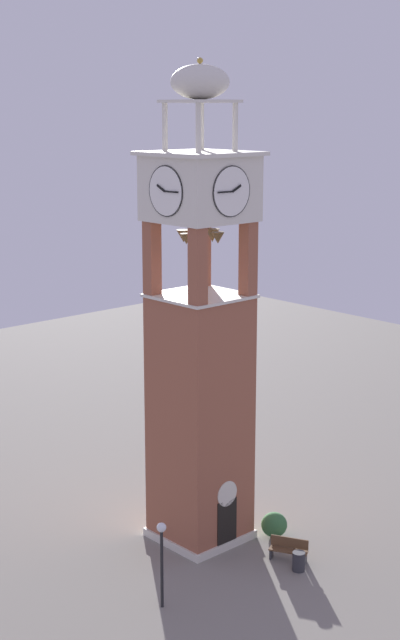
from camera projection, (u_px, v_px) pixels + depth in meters
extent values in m
plane|color=gray|center=(200.00, 536.00, 40.27)|extent=(80.00, 80.00, 0.00)
cube|color=#93543D|center=(200.00, 420.00, 39.06)|extent=(3.34, 3.34, 10.70)
cube|color=silver|center=(200.00, 533.00, 40.23)|extent=(3.54, 3.54, 0.35)
cube|color=black|center=(227.00, 525.00, 38.80)|extent=(1.10, 0.04, 2.20)
cylinder|color=silver|center=(227.00, 494.00, 38.48)|extent=(1.10, 0.04, 1.10)
cube|color=#93543D|center=(198.00, 268.00, 35.59)|extent=(0.56, 0.56, 3.14)
cube|color=#93543D|center=(248.00, 260.00, 37.42)|extent=(0.56, 0.56, 3.14)
cube|color=#93543D|center=(152.00, 259.00, 37.58)|extent=(0.56, 0.56, 3.14)
cube|color=#93543D|center=(202.00, 252.00, 39.41)|extent=(0.56, 0.56, 3.14)
cube|color=silver|center=(200.00, 296.00, 37.84)|extent=(3.50, 3.50, 0.12)
cone|color=brown|center=(212.00, 235.00, 37.83)|extent=(0.60, 0.60, 0.54)
cone|color=brown|center=(199.00, 235.00, 38.02)|extent=(0.45, 0.45, 0.43)
cone|color=brown|center=(184.00, 236.00, 37.62)|extent=(0.60, 0.60, 0.51)
cone|color=brown|center=(186.00, 239.00, 36.79)|extent=(0.50, 0.50, 0.44)
cone|color=brown|center=(204.00, 240.00, 36.58)|extent=(0.39, 0.39, 0.49)
cone|color=brown|center=(218.00, 238.00, 37.09)|extent=(0.53, 0.53, 0.47)
cube|color=silver|center=(200.00, 188.00, 36.85)|extent=(3.58, 3.58, 2.61)
cylinder|color=white|center=(232.00, 191.00, 35.55)|extent=(1.99, 0.05, 1.99)
torus|color=black|center=(232.00, 191.00, 35.55)|extent=(2.01, 0.06, 2.01)
cube|color=black|center=(237.00, 188.00, 35.63)|extent=(0.49, 0.03, 0.30)
cube|color=black|center=(225.00, 192.00, 35.25)|extent=(0.79, 0.03, 0.07)
cylinder|color=white|center=(171.00, 186.00, 38.15)|extent=(1.99, 0.05, 1.99)
torus|color=black|center=(171.00, 186.00, 38.15)|extent=(2.01, 0.06, 2.01)
cube|color=black|center=(174.00, 183.00, 38.31)|extent=(0.49, 0.03, 0.30)
cube|color=black|center=(162.00, 186.00, 37.93)|extent=(0.79, 0.03, 0.07)
cylinder|color=white|center=(166.00, 191.00, 35.66)|extent=(0.05, 1.99, 1.99)
torus|color=black|center=(166.00, 191.00, 35.66)|extent=(0.06, 2.01, 2.01)
cube|color=black|center=(161.00, 188.00, 35.75)|extent=(0.03, 0.49, 0.30)
cube|color=black|center=(171.00, 192.00, 35.33)|extent=(0.03, 0.79, 0.07)
cylinder|color=white|center=(232.00, 186.00, 38.04)|extent=(0.05, 1.99, 1.99)
torus|color=black|center=(232.00, 186.00, 38.04)|extent=(0.06, 2.01, 2.01)
cube|color=black|center=(229.00, 183.00, 38.22)|extent=(0.03, 0.49, 0.30)
cube|color=black|center=(240.00, 186.00, 37.79)|extent=(0.03, 0.79, 0.07)
cube|color=silver|center=(200.00, 153.00, 36.54)|extent=(3.94, 3.94, 0.16)
cylinder|color=silver|center=(198.00, 128.00, 34.95)|extent=(0.22, 0.22, 1.88)
cylinder|color=silver|center=(235.00, 127.00, 36.25)|extent=(0.22, 0.22, 1.88)
cylinder|color=silver|center=(165.00, 127.00, 36.36)|extent=(0.22, 0.22, 1.88)
cylinder|color=silver|center=(201.00, 126.00, 37.66)|extent=(0.22, 0.22, 1.88)
cube|color=silver|center=(200.00, 101.00, 36.08)|extent=(2.41, 2.41, 0.12)
ellipsoid|color=silver|center=(200.00, 82.00, 35.91)|extent=(2.33, 2.33, 1.36)
sphere|color=#B79338|center=(200.00, 61.00, 35.73)|extent=(0.24, 0.24, 0.24)
cube|color=brown|center=(288.00, 551.00, 38.02)|extent=(1.12, 1.62, 0.06)
cube|color=brown|center=(290.00, 542.00, 38.13)|extent=(0.78, 1.45, 0.44)
cube|color=#2D2D33|center=(305.00, 559.00, 37.83)|extent=(0.39, 0.25, 0.42)
cube|color=#2D2D33|center=(271.00, 553.00, 38.31)|extent=(0.39, 0.25, 0.42)
cylinder|color=black|center=(162.00, 570.00, 34.26)|extent=(0.12, 0.12, 3.05)
sphere|color=silver|center=(161.00, 527.00, 33.87)|extent=(0.36, 0.36, 0.36)
cylinder|color=#2D2D33|center=(299.00, 561.00, 37.21)|extent=(0.52, 0.52, 0.80)
ellipsoid|color=#336638|center=(274.00, 525.00, 40.18)|extent=(1.14, 1.14, 1.08)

